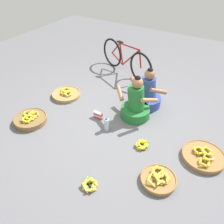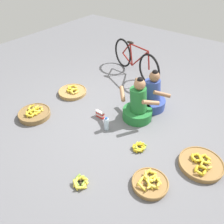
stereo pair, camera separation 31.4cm
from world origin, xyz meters
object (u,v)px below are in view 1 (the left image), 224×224
object	(u,v)px
packet_carton_stack	(98,115)
bicycle_leaning	(126,59)
banana_basket_front_right	(30,119)
loose_bananas_mid_right	(142,145)
banana_basket_front_center	(158,179)
banana_basket_front_left	(66,94)
vendor_woman_behind	(148,94)
vendor_woman_front	(136,104)
banana_basket_back_left	(203,156)
loose_bananas_back_center	(90,184)
water_bottle	(107,124)

from	to	relation	value
packet_carton_stack	bicycle_leaning	bearing A→B (deg)	102.76
bicycle_leaning	banana_basket_front_right	xyz separation A→B (m)	(-0.55, -2.43, -0.30)
loose_bananas_mid_right	banana_basket_front_center	bearing A→B (deg)	-45.69
packet_carton_stack	banana_basket_front_left	bearing A→B (deg)	165.03
vendor_woman_behind	loose_bananas_mid_right	world-z (taller)	vendor_woman_behind
vendor_woman_behind	vendor_woman_front	bearing A→B (deg)	-94.64
vendor_woman_front	banana_basket_back_left	xyz separation A→B (m)	(1.30, -0.37, -0.22)
banana_basket_front_center	loose_bananas_mid_right	world-z (taller)	banana_basket_front_center
banana_basket_back_left	banana_basket_front_center	world-z (taller)	banana_basket_front_center
banana_basket_front_left	loose_bananas_mid_right	distance (m)	1.98
banana_basket_front_right	banana_basket_front_left	size ratio (longest dim) A/B	0.99
vendor_woman_behind	banana_basket_front_right	size ratio (longest dim) A/B	1.39
vendor_woman_behind	loose_bananas_back_center	bearing A→B (deg)	-86.68
water_bottle	vendor_woman_front	bearing A→B (deg)	66.62
vendor_woman_front	banana_basket_front_right	distance (m)	1.85
vendor_woman_front	banana_basket_front_left	size ratio (longest dim) A/B	1.43
banana_basket_front_left	water_bottle	size ratio (longest dim) A/B	2.33
bicycle_leaning	packet_carton_stack	world-z (taller)	bicycle_leaning
banana_basket_front_right	loose_bananas_mid_right	size ratio (longest dim) A/B	2.26
packet_carton_stack	loose_bananas_mid_right	bearing A→B (deg)	-13.48
bicycle_leaning	banana_basket_front_right	bearing A→B (deg)	-102.85
vendor_woman_behind	banana_basket_front_center	bearing A→B (deg)	-60.57
loose_bananas_mid_right	loose_bananas_back_center	size ratio (longest dim) A/B	1.05
banana_basket_front_center	loose_bananas_back_center	world-z (taller)	banana_basket_front_center
loose_bananas_back_center	water_bottle	size ratio (longest dim) A/B	0.97
bicycle_leaning	packet_carton_stack	size ratio (longest dim) A/B	8.86
banana_basket_front_right	banana_basket_front_left	world-z (taller)	banana_basket_front_right
vendor_woman_behind	packet_carton_stack	distance (m)	1.01
vendor_woman_behind	packet_carton_stack	bearing A→B (deg)	-125.43
vendor_woman_front	packet_carton_stack	bearing A→B (deg)	-144.90
water_bottle	packet_carton_stack	bearing A→B (deg)	148.12
vendor_woman_front	banana_basket_front_left	distance (m)	1.51
vendor_woman_front	loose_bananas_back_center	distance (m)	1.63
banana_basket_front_left	vendor_woman_front	bearing A→B (deg)	4.90
bicycle_leaning	water_bottle	bearing A→B (deg)	-70.21
bicycle_leaning	vendor_woman_behind	bearing A→B (deg)	-43.50
banana_basket_back_left	water_bottle	bearing A→B (deg)	-172.71
banana_basket_front_center	packet_carton_stack	size ratio (longest dim) A/B	2.68
packet_carton_stack	vendor_woman_behind	bearing A→B (deg)	54.57
water_bottle	bicycle_leaning	bearing A→B (deg)	109.79
banana_basket_front_right	water_bottle	distance (m)	1.34
bicycle_leaning	loose_bananas_back_center	bearing A→B (deg)	-69.83
loose_bananas_back_center	banana_basket_front_left	bearing A→B (deg)	137.93
banana_basket_front_center	loose_bananas_back_center	bearing A→B (deg)	-144.21
loose_bananas_mid_right	water_bottle	world-z (taller)	water_bottle
vendor_woman_front	banana_basket_front_center	distance (m)	1.41
loose_bananas_mid_right	packet_carton_stack	size ratio (longest dim) A/B	1.39
vendor_woman_behind	banana_basket_back_left	xyz separation A→B (m)	(1.26, -0.80, -0.20)
loose_bananas_back_center	packet_carton_stack	xyz separation A→B (m)	(-0.69, 1.23, 0.03)
loose_bananas_back_center	banana_basket_back_left	bearing A→B (deg)	47.34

